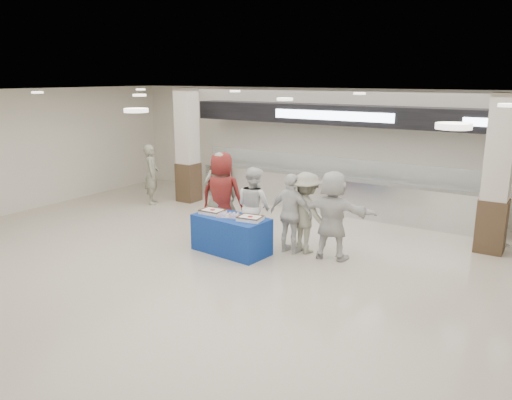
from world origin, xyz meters
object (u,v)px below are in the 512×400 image
Objects in this scene: cupcake_tray at (229,215)px; civilian_maroon at (222,196)px; sheet_cake_left at (213,211)px; display_table at (231,234)px; chef_short at (291,214)px; civilian_white at (333,215)px; soldier_bg at (152,174)px; soldier_a at (220,196)px; sheet_cake_right at (250,218)px; chef_tall at (254,206)px; soldier_b at (306,213)px.

cupcake_tray is 0.26× the size of civilian_maroon.
display_table is at bearing 0.50° from sheet_cake_left.
civilian_maroon is at bearing 109.86° from sheet_cake_left.
civilian_white is at bearing -169.11° from chef_short.
sheet_cake_left is 0.42m from cupcake_tray.
display_table is 4.73m from soldier_bg.
soldier_a is 3.77m from soldier_bg.
sheet_cake_right is 0.26× the size of soldier_a.
display_table is at bearing 121.76° from civilian_maroon.
civilian_maroon is (-0.23, 0.64, 0.16)m from sheet_cake_left.
chef_tall reaches higher than soldier_bg.
soldier_bg is at bearing 5.21° from soldier_b.
soldier_b is at bearing -16.48° from civilian_white.
civilian_white is (2.57, 0.12, -0.08)m from civilian_maroon.
soldier_a reaches higher than sheet_cake_right.
civilian_white is at bearing -141.52° from soldier_bg.
civilian_white is (1.92, 0.78, 0.10)m from cupcake_tray.
sheet_cake_right is at bearing 128.18° from soldier_a.
sheet_cake_left is 0.28× the size of soldier_bg.
civilian_maroon is (-0.65, 0.66, 0.18)m from cupcake_tray.
soldier_b reaches higher than cupcake_tray.
display_table is 0.63m from sheet_cake_left.
sheet_cake_right is at bearing -153.31° from soldier_bg.
soldier_bg is at bearing -1.24° from chef_tall.
chef_short is at bearing 23.39° from sheet_cake_left.
soldier_bg reaches higher than cupcake_tray.
display_table is at bearing 34.85° from chef_short.
civilian_maroon reaches higher than soldier_b.
soldier_a is 0.89m from chef_tall.
display_table is 0.63m from sheet_cake_right.
sheet_cake_right is at bearing -0.12° from sheet_cake_left.
soldier_b is 0.93× the size of civilian_white.
chef_short is at bearing -144.67° from soldier_bg.
soldier_a reaches higher than civilian_white.
civilian_maroon is at bearing -6.65° from civilian_white.
cupcake_tray is 0.30× the size of soldier_bg.
civilian_white is 1.06× the size of soldier_bg.
soldier_bg is at bearing -21.72° from civilian_white.
soldier_b is 0.62m from civilian_white.
chef_short is at bearing 57.46° from soldier_b.
chef_short is (1.49, 0.64, 0.02)m from sheet_cake_left.
soldier_a is (-0.05, 0.00, -0.00)m from civilian_maroon.
civilian_white is (2.34, 0.76, 0.09)m from sheet_cake_left.
sheet_cake_right is 1.34m from civilian_maroon.
chef_tall is 4.59m from soldier_bg.
civilian_white is at bearing 158.90° from soldier_a.
civilian_white is at bearing -168.98° from soldier_b.
soldier_a is 1.09× the size of civilian_white.
chef_tall reaches higher than chef_short.
soldier_a is at bearing 136.68° from cupcake_tray.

